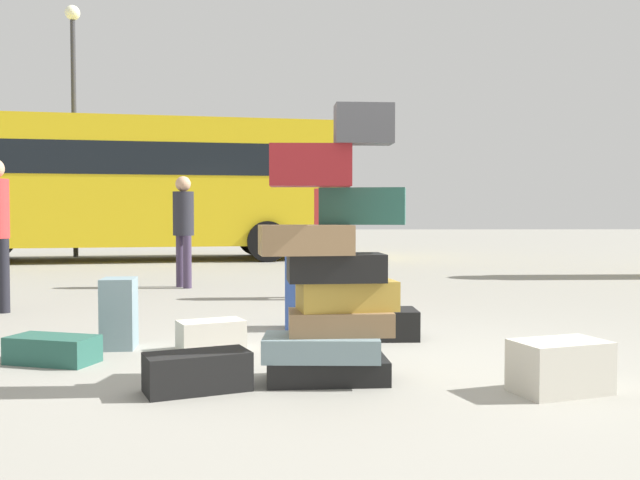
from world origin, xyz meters
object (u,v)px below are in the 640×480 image
Objects in this scene: suitcase_cream_foreground_near at (560,367)px; suitcase_tower at (333,277)px; suitcase_navy_foreground_far at (300,290)px; lamp_post at (74,93)px; suitcase_black_left_side at (197,372)px; suitcase_cream_behind_tower at (211,335)px; parked_bus at (125,180)px; suitcase_black_right_side at (374,324)px; person_bearded_onlooker at (326,223)px; person_tourist_with_camera at (183,222)px; suitcase_teal_white_trunk at (53,350)px; suitcase_slate_upright_blue at (119,313)px.

suitcase_tower is at bearing 150.16° from suitcase_cream_foreground_near.
suitcase_navy_foreground_far is 12.59m from lamp_post.
suitcase_cream_behind_tower is at bearing 71.26° from suitcase_black_left_side.
parked_bus is (-3.29, 10.46, 1.72)m from suitcase_cream_behind_tower.
suitcase_black_right_side is (0.43, 1.52, -0.55)m from suitcase_tower.
parked_bus reaches higher than suitcase_cream_foreground_near.
lamp_post is (-6.16, 11.24, 3.87)m from suitcase_black_right_side.
person_bearded_onlooker is 1.00× the size of person_tourist_with_camera.
person_tourist_with_camera is (0.10, 5.01, 0.85)m from suitcase_teal_white_trunk.
parked_bus is at bearing 164.44° from person_tourist_with_camera.
suitcase_tower is 1.08× the size of person_tourist_with_camera.
suitcase_cream_behind_tower is 13.23m from lamp_post.
suitcase_teal_white_trunk is at bearing -128.91° from suitcase_navy_foreground_far.
suitcase_slate_upright_blue reaches higher than suitcase_black_left_side.
person_bearded_onlooker is at bearing -55.31° from lamp_post.
suitcase_cream_foreground_near is 0.34× the size of person_tourist_with_camera.
lamp_post is at bearing 129.78° from suitcase_navy_foreground_far.
person_tourist_with_camera reaches higher than suitcase_cream_behind_tower.
suitcase_tower is 2.16m from suitcase_teal_white_trunk.
suitcase_navy_foreground_far reaches higher than suitcase_slate_upright_blue.
suitcase_tower is 14.38m from lamp_post.
lamp_post reaches higher than suitcase_teal_white_trunk.
suitcase_black_right_side is at bearing 37.45° from suitcase_teal_white_trunk.
person_bearded_onlooker is 8.45m from parked_bus.
suitcase_cream_foreground_near is (1.35, -0.29, -0.52)m from suitcase_tower.
suitcase_cream_behind_tower is at bearing -113.16° from suitcase_navy_foreground_far.
suitcase_black_left_side is at bearing -167.09° from suitcase_tower.
person_bearded_onlooker reaches higher than suitcase_cream_behind_tower.
person_tourist_with_camera reaches higher than suitcase_black_left_side.
suitcase_slate_upright_blue reaches higher than suitcase_teal_white_trunk.
suitcase_navy_foreground_far is 1.29× the size of suitcase_slate_upright_blue.
person_tourist_with_camera is at bearing 119.01° from suitcase_black_right_side.
suitcase_slate_upright_blue is 0.35× the size of person_bearded_onlooker.
suitcase_black_left_side is 5.98m from person_tourist_with_camera.
suitcase_cream_behind_tower is 0.05× the size of parked_bus.
suitcase_black_left_side is (-0.62, -2.23, -0.24)m from suitcase_navy_foreground_far.
suitcase_tower is 0.18× the size of parked_bus.
person_bearded_onlooker reaches higher than suitcase_black_left_side.
suitcase_navy_foreground_far reaches higher than suitcase_teal_white_trunk.
suitcase_tower is at bearing -0.28° from suitcase_teal_white_trunk.
suitcase_black_left_side is (-0.83, -0.19, -0.55)m from suitcase_tower.
suitcase_teal_white_trunk is at bearing -160.04° from suitcase_black_right_side.
person_tourist_with_camera is 0.16× the size of parked_bus.
parked_bus reaches higher than suitcase_black_right_side.
suitcase_teal_white_trunk is 0.66m from suitcase_slate_upright_blue.
lamp_post reaches higher than suitcase_cream_foreground_near.
person_bearded_onlooker is at bearing 77.34° from suitcase_teal_white_trunk.
suitcase_teal_white_trunk is 5.08m from person_tourist_with_camera.
suitcase_tower is 1.67m from suitcase_black_right_side.
suitcase_slate_upright_blue is 2.12m from suitcase_black_right_side.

